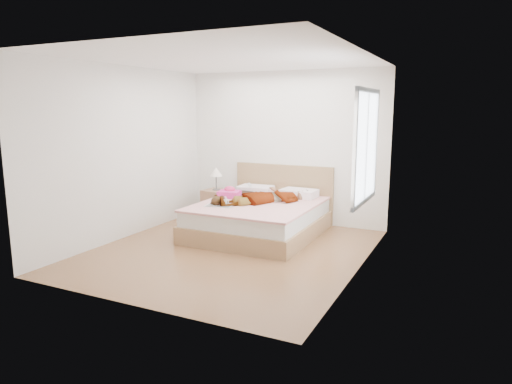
{
  "coord_description": "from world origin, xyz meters",
  "views": [
    {
      "loc": [
        2.99,
        -5.36,
        1.96
      ],
      "look_at": [
        0.0,
        0.85,
        0.7
      ],
      "focal_mm": 32.0,
      "sensor_mm": 36.0,
      "label": 1
    }
  ],
  "objects_px": {
    "woman": "(267,195)",
    "coffee_mug": "(225,202)",
    "nightstand": "(217,202)",
    "magazine": "(219,205)",
    "plush_toy": "(218,200)",
    "towel": "(229,193)",
    "bed": "(261,216)",
    "phone": "(250,185)"
  },
  "relations": [
    {
      "from": "woman",
      "to": "coffee_mug",
      "type": "relative_size",
      "value": 13.47
    },
    {
      "from": "coffee_mug",
      "to": "nightstand",
      "type": "bearing_deg",
      "value": 127.07
    },
    {
      "from": "magazine",
      "to": "nightstand",
      "type": "xyz_separation_m",
      "value": [
        -0.68,
        1.05,
        -0.21
      ]
    },
    {
      "from": "woman",
      "to": "magazine",
      "type": "xyz_separation_m",
      "value": [
        -0.51,
        -0.61,
        -0.1
      ]
    },
    {
      "from": "plush_toy",
      "to": "towel",
      "type": "bearing_deg",
      "value": 103.83
    },
    {
      "from": "plush_toy",
      "to": "bed",
      "type": "bearing_deg",
      "value": 47.95
    },
    {
      "from": "phone",
      "to": "magazine",
      "type": "relative_size",
      "value": 0.21
    },
    {
      "from": "phone",
      "to": "coffee_mug",
      "type": "xyz_separation_m",
      "value": [
        0.02,
        -0.89,
        -0.13
      ]
    },
    {
      "from": "towel",
      "to": "nightstand",
      "type": "height_order",
      "value": "nightstand"
    },
    {
      "from": "magazine",
      "to": "woman",
      "type": "bearing_deg",
      "value": 50.07
    },
    {
      "from": "woman",
      "to": "nightstand",
      "type": "bearing_deg",
      "value": -157.33
    },
    {
      "from": "coffee_mug",
      "to": "phone",
      "type": "bearing_deg",
      "value": 91.17
    },
    {
      "from": "nightstand",
      "to": "plush_toy",
      "type": "bearing_deg",
      "value": -58.24
    },
    {
      "from": "coffee_mug",
      "to": "nightstand",
      "type": "relative_size",
      "value": 0.13
    },
    {
      "from": "magazine",
      "to": "nightstand",
      "type": "distance_m",
      "value": 1.26
    },
    {
      "from": "nightstand",
      "to": "towel",
      "type": "bearing_deg",
      "value": -38.75
    },
    {
      "from": "phone",
      "to": "coffee_mug",
      "type": "relative_size",
      "value": 0.77
    },
    {
      "from": "phone",
      "to": "coffee_mug",
      "type": "height_order",
      "value": "phone"
    },
    {
      "from": "magazine",
      "to": "nightstand",
      "type": "height_order",
      "value": "nightstand"
    },
    {
      "from": "bed",
      "to": "nightstand",
      "type": "xyz_separation_m",
      "value": [
        -1.11,
        0.5,
        0.04
      ]
    },
    {
      "from": "towel",
      "to": "coffee_mug",
      "type": "relative_size",
      "value": 3.17
    },
    {
      "from": "woman",
      "to": "towel",
      "type": "xyz_separation_m",
      "value": [
        -0.71,
        0.06,
        -0.04
      ]
    },
    {
      "from": "towel",
      "to": "plush_toy",
      "type": "bearing_deg",
      "value": -76.17
    },
    {
      "from": "woman",
      "to": "bed",
      "type": "relative_size",
      "value": 0.78
    },
    {
      "from": "coffee_mug",
      "to": "plush_toy",
      "type": "distance_m",
      "value": 0.12
    },
    {
      "from": "towel",
      "to": "plush_toy",
      "type": "relative_size",
      "value": 1.35
    },
    {
      "from": "woman",
      "to": "nightstand",
      "type": "xyz_separation_m",
      "value": [
        -1.18,
        0.44,
        -0.31
      ]
    },
    {
      "from": "phone",
      "to": "plush_toy",
      "type": "distance_m",
      "value": 0.99
    },
    {
      "from": "phone",
      "to": "towel",
      "type": "height_order",
      "value": "phone"
    },
    {
      "from": "woman",
      "to": "towel",
      "type": "relative_size",
      "value": 4.25
    },
    {
      "from": "phone",
      "to": "magazine",
      "type": "height_order",
      "value": "phone"
    },
    {
      "from": "bed",
      "to": "magazine",
      "type": "height_order",
      "value": "bed"
    },
    {
      "from": "plush_toy",
      "to": "nightstand",
      "type": "height_order",
      "value": "nightstand"
    },
    {
      "from": "towel",
      "to": "nightstand",
      "type": "distance_m",
      "value": 0.67
    },
    {
      "from": "towel",
      "to": "bed",
      "type": "bearing_deg",
      "value": -10.17
    },
    {
      "from": "woman",
      "to": "plush_toy",
      "type": "xyz_separation_m",
      "value": [
        -0.55,
        -0.58,
        -0.03
      ]
    },
    {
      "from": "bed",
      "to": "magazine",
      "type": "xyz_separation_m",
      "value": [
        -0.44,
        -0.55,
        0.24
      ]
    },
    {
      "from": "magazine",
      "to": "plush_toy",
      "type": "height_order",
      "value": "plush_toy"
    },
    {
      "from": "bed",
      "to": "coffee_mug",
      "type": "bearing_deg",
      "value": -133.7
    },
    {
      "from": "towel",
      "to": "coffee_mug",
      "type": "distance_m",
      "value": 0.59
    },
    {
      "from": "bed",
      "to": "coffee_mug",
      "type": "distance_m",
      "value": 0.66
    },
    {
      "from": "bed",
      "to": "magazine",
      "type": "distance_m",
      "value": 0.75
    }
  ]
}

